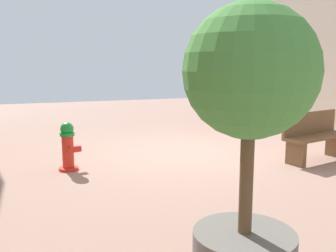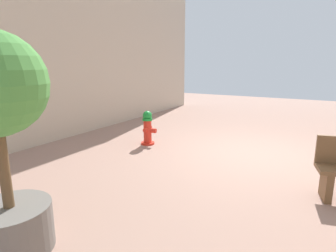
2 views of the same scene
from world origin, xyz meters
The scene contains 4 objects.
ground_plane centered at (0.00, 0.00, 0.00)m, with size 23.40×23.40×0.00m, color #9E7A6B.
fire_hydrant centered at (2.56, 0.46, 0.43)m, with size 0.41×0.43×0.86m.
bench_near centered at (-2.03, 1.39, 0.49)m, with size 1.61×0.78×0.95m.
planter_tree centered at (1.54, 4.66, 1.44)m, with size 1.05×1.05×2.35m.
Camera 1 is at (3.11, 7.16, 1.88)m, focal length 40.10 mm.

